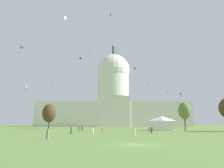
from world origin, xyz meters
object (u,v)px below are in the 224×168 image
(kite_yellow_mid, at_px, (55,84))
(tree_east_mid, at_px, (184,111))
(kite_black_high, at_px, (80,58))
(person_grey_back_left, at_px, (48,135))
(kite_gold_mid, at_px, (20,53))
(event_tent, at_px, (162,123))
(capitol_building, at_px, (113,99))
(kite_magenta_mid_b, at_px, (20,48))
(person_orange_near_tree_east, at_px, (102,130))
(kite_blue_mid, at_px, (181,94))
(person_maroon_aisle_center, at_px, (151,130))
(kite_green_low, at_px, (167,93))
(kite_violet_low, at_px, (105,103))
(kite_lime_high, at_px, (65,18))
(person_black_edge_west, at_px, (82,128))
(person_denim_lawn_far_right, at_px, (185,129))
(kite_pink_low, at_px, (26,87))
(person_white_lawn_far_left, at_px, (134,132))
(person_maroon_deep_crowd, at_px, (79,128))
(person_white_front_left, at_px, (93,130))
(kite_white_mid, at_px, (142,85))
(tree_west_mid, at_px, (49,113))
(kite_turquoise_mid, at_px, (148,85))
(person_denim_mid_center, at_px, (149,129))
(kite_red_high, at_px, (110,15))
(kite_cyan_mid, at_px, (116,53))
(kite_red_mid, at_px, (135,69))
(kite_orange_high, at_px, (90,32))
(kite_magenta_mid, at_px, (89,54))
(person_olive_edge_east, at_px, (71,131))

(kite_yellow_mid, bearing_deg, tree_east_mid, -167.81)
(kite_black_high, height_order, kite_yellow_mid, kite_black_high)
(person_grey_back_left, bearing_deg, kite_gold_mid, -142.16)
(kite_gold_mid, bearing_deg, event_tent, -69.14)
(capitol_building, xyz_separation_m, kite_magenta_mid_b, (-25.22, -130.37, -2.10))
(person_orange_near_tree_east, bearing_deg, kite_blue_mid, -95.08)
(person_maroon_aisle_center, bearing_deg, kite_green_low, 141.75)
(capitol_building, relative_size, kite_violet_low, 92.39)
(kite_lime_high, distance_m, kite_magenta_mid_b, 55.46)
(person_black_edge_west, bearing_deg, person_denim_lawn_far_right, 114.89)
(kite_green_low, relative_size, kite_magenta_mid_b, 1.03)
(tree_east_mid, height_order, kite_pink_low, kite_pink_low)
(person_white_lawn_far_left, distance_m, kite_pink_low, 44.50)
(tree_east_mid, bearing_deg, person_denim_lawn_far_right, -109.36)
(kite_gold_mid, bearing_deg, person_maroon_deep_crowd, -70.35)
(person_white_front_left, bearing_deg, kite_white_mid, 147.31)
(person_white_lawn_far_left, distance_m, kite_yellow_mid, 81.82)
(person_white_front_left, bearing_deg, person_black_edge_west, -178.08)
(tree_west_mid, height_order, kite_lime_high, kite_lime_high)
(kite_turquoise_mid, relative_size, kite_blue_mid, 1.20)
(kite_blue_mid, bearing_deg, capitol_building, 61.54)
(tree_east_mid, xyz_separation_m, person_denim_mid_center, (-24.98, -40.94, -7.81))
(person_white_lawn_far_left, xyz_separation_m, kite_gold_mid, (-41.69, 42.49, 29.91))
(kite_turquoise_mid, xyz_separation_m, kite_yellow_mid, (-53.54, -20.31, -3.28))
(kite_black_high, xyz_separation_m, kite_violet_low, (18.82, -60.22, -36.40))
(kite_red_high, height_order, kite_pink_low, kite_red_high)
(person_white_lawn_far_left, relative_size, kite_cyan_mid, 1.10)
(person_orange_near_tree_east, height_order, kite_yellow_mid, kite_yellow_mid)
(person_maroon_deep_crowd, distance_m, kite_pink_low, 23.64)
(person_black_edge_west, relative_size, person_white_lawn_far_left, 0.97)
(kite_blue_mid, bearing_deg, kite_white_mid, 156.53)
(person_black_edge_west, height_order, kite_turquoise_mid, kite_turquoise_mid)
(person_maroon_aisle_center, height_order, kite_violet_low, kite_violet_low)
(kite_gold_mid, height_order, kite_yellow_mid, kite_gold_mid)
(person_maroon_aisle_center, height_order, kite_red_mid, kite_red_mid)
(tree_east_mid, distance_m, kite_yellow_mid, 68.30)
(person_orange_near_tree_east, bearing_deg, kite_orange_high, -38.00)
(kite_violet_low, bearing_deg, person_white_lawn_far_left, 151.93)
(person_maroon_aisle_center, relative_size, kite_magenta_mid, 0.44)
(event_tent, distance_m, kite_pink_low, 47.71)
(person_white_lawn_far_left, bearing_deg, person_denim_mid_center, -95.58)
(person_white_lawn_far_left, bearing_deg, capitol_building, -77.83)
(kite_orange_high, relative_size, kite_violet_low, 2.08)
(tree_west_mid, bearing_deg, person_maroon_deep_crowd, -52.60)
(tree_west_mid, xyz_separation_m, kite_magenta_mid, (20.17, -14.64, 24.95))
(event_tent, bearing_deg, person_denim_lawn_far_right, -30.83)
(kite_magenta_mid, bearing_deg, kite_black_high, -138.31)
(person_maroon_deep_crowd, distance_m, kite_magenta_mid, 32.89)
(tree_west_mid, xyz_separation_m, person_olive_edge_east, (20.70, -54.20, -6.56))
(person_white_lawn_far_left, height_order, kite_red_mid, kite_red_mid)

